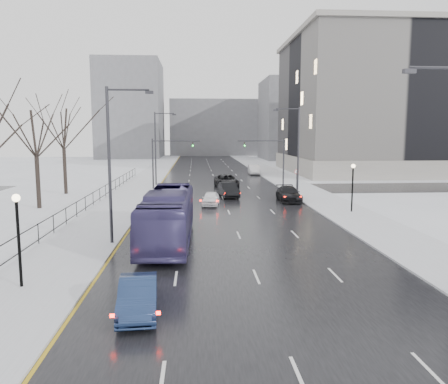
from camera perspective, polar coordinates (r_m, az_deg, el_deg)
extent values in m
cube|color=black|center=(68.26, -1.21, 1.67)|extent=(16.00, 150.00, 0.04)
cube|color=black|center=(56.36, -0.68, 0.40)|extent=(130.00, 10.00, 0.04)
cube|color=silver|center=(68.61, -10.01, 1.63)|extent=(5.00, 150.00, 0.16)
cube|color=silver|center=(69.51, 7.47, 1.76)|extent=(5.00, 150.00, 0.16)
cube|color=white|center=(70.29, -17.73, 1.51)|extent=(14.00, 150.00, 0.12)
cube|color=black|center=(39.55, -18.38, -1.05)|extent=(0.04, 70.00, 0.05)
cube|color=black|center=(39.71, -18.32, -2.48)|extent=(0.04, 70.00, 0.05)
cylinder|color=black|center=(39.64, -18.34, -1.91)|extent=(0.06, 0.06, 1.30)
cylinder|color=#2D2D33|center=(20.65, 26.38, 14.34)|extent=(2.60, 0.12, 0.12)
cube|color=#2D2D33|center=(20.03, 23.04, 14.32)|extent=(0.50, 0.25, 0.18)
cylinder|color=#2D2D33|center=(49.21, 9.68, 5.06)|extent=(0.20, 0.20, 10.00)
cylinder|color=#2D2D33|center=(48.95, 8.30, 10.70)|extent=(2.60, 0.12, 0.12)
cube|color=#2D2D33|center=(48.69, 6.77, 10.57)|extent=(0.50, 0.25, 0.18)
cylinder|color=#2D2D33|center=(28.43, -14.74, 3.12)|extent=(0.20, 0.20, 10.00)
cylinder|color=#2D2D33|center=(28.26, -12.43, 12.92)|extent=(2.60, 0.12, 0.12)
cube|color=#2D2D33|center=(28.09, -9.73, 12.71)|extent=(0.50, 0.25, 0.18)
cylinder|color=#2D2D33|center=(60.11, -8.95, 5.53)|extent=(0.20, 0.20, 10.00)
cylinder|color=#2D2D33|center=(60.03, -7.79, 10.13)|extent=(2.60, 0.12, 0.12)
cube|color=#2D2D33|center=(59.95, -6.53, 10.01)|extent=(0.50, 0.25, 0.18)
cylinder|color=black|center=(21.96, -25.21, -6.14)|extent=(0.14, 0.14, 4.00)
sphere|color=#FFE5B2|center=(21.58, -25.52, -0.71)|extent=(0.36, 0.36, 0.36)
cylinder|color=black|center=(40.63, 16.42, 0.32)|extent=(0.14, 0.14, 4.00)
sphere|color=#FFE5B2|center=(40.43, 16.53, 3.27)|extent=(0.36, 0.36, 0.36)
cylinder|color=#2D2D33|center=(57.11, 7.78, 3.68)|extent=(0.20, 0.20, 6.50)
cylinder|color=#2D2D33|center=(56.46, 4.83, 6.68)|extent=(6.00, 0.12, 0.12)
imported|color=#2D2D33|center=(56.20, 2.70, 6.08)|extent=(0.15, 0.18, 0.90)
sphere|color=#19FF33|center=(56.05, 2.71, 6.08)|extent=(0.16, 0.16, 0.16)
cylinder|color=#2D2D33|center=(56.23, -9.28, 3.59)|extent=(0.20, 0.20, 6.50)
cylinder|color=#2D2D33|center=(55.89, -6.26, 6.65)|extent=(6.00, 0.12, 0.12)
imported|color=#2D2D33|center=(55.85, -4.09, 6.06)|extent=(0.15, 0.18, 0.90)
sphere|color=#19FF33|center=(55.70, -4.09, 6.06)|extent=(0.16, 0.16, 0.16)
cylinder|color=#2D2D33|center=(53.54, 9.44, 1.42)|extent=(0.06, 0.06, 2.50)
cylinder|color=white|center=(53.43, 9.46, 2.64)|extent=(0.60, 0.03, 0.60)
torus|color=#B20C0C|center=(53.43, 9.46, 2.64)|extent=(0.58, 0.06, 0.58)
cube|color=gray|center=(88.54, 22.04, 10.25)|extent=(40.00, 30.00, 24.00)
cube|color=gray|center=(90.08, 22.46, 18.14)|extent=(41.00, 31.00, 0.80)
cube|color=gray|center=(88.58, 21.71, 3.46)|extent=(40.60, 30.60, 3.00)
cube|color=slate|center=(126.73, 10.56, 9.26)|extent=(24.00, 20.00, 22.00)
cube|color=slate|center=(134.36, -12.07, 10.40)|extent=(18.00, 22.00, 28.00)
cube|color=slate|center=(148.01, -1.04, 8.36)|extent=(30.00, 18.00, 18.00)
imported|color=navy|center=(18.09, -11.16, -13.16)|extent=(1.81, 4.32, 1.39)
imported|color=#41396F|center=(28.77, -7.31, -3.17)|extent=(3.17, 12.36, 3.43)
imported|color=white|center=(43.36, -1.75, -0.85)|extent=(2.06, 4.13, 1.35)
imported|color=black|center=(48.89, 0.58, 0.28)|extent=(2.28, 5.10, 1.63)
imported|color=black|center=(57.68, 0.32, 1.45)|extent=(3.17, 6.33, 1.72)
imported|color=black|center=(46.52, 8.45, -0.25)|extent=(2.22, 5.29, 1.53)
imported|color=white|center=(76.41, 3.94, 2.94)|extent=(1.98, 5.20, 1.69)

